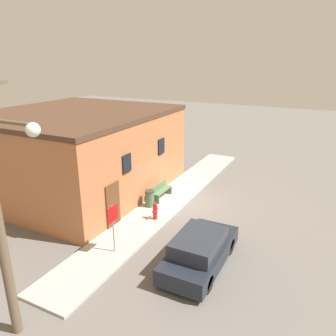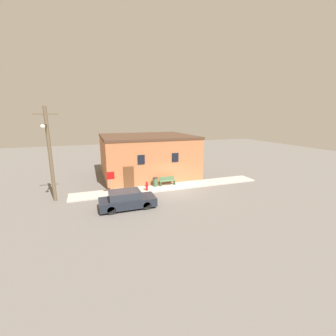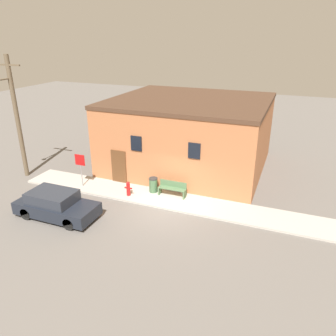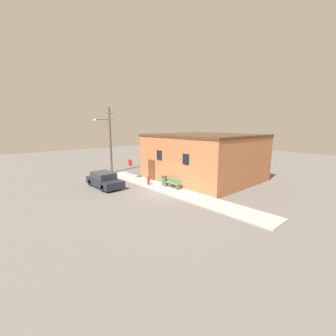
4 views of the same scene
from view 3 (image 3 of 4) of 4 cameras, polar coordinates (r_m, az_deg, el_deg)
name	(u,v)px [view 3 (image 3 of 4)]	position (r m, az deg, el deg)	size (l,w,h in m)	color
ground_plane	(165,210)	(17.77, -0.45, -7.31)	(80.00, 80.00, 0.00)	#66605B
sidewalk	(172,200)	(18.60, 0.78, -5.66)	(18.94, 2.11, 0.11)	#B2ADA3
brick_building	(189,133)	(22.97, 3.76, 6.11)	(10.30, 9.33, 4.77)	#B26B42
fire_hydrant	(128,189)	(18.98, -6.93, -3.57)	(0.45, 0.22, 0.87)	red
stop_sign	(80,164)	(20.32, -15.02, 0.64)	(0.67, 0.06, 2.04)	gray
bench	(172,189)	(18.82, 0.77, -3.62)	(1.61, 0.44, 0.85)	#4C6B47
trash_bin	(153,185)	(19.29, -2.58, -2.95)	(0.51, 0.51, 0.88)	#426642
utility_pole	(15,115)	(22.66, -25.07, 8.37)	(1.80, 2.07, 7.71)	brown
parked_car	(56,205)	(17.82, -18.96, -6.11)	(4.26, 1.81, 1.39)	black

